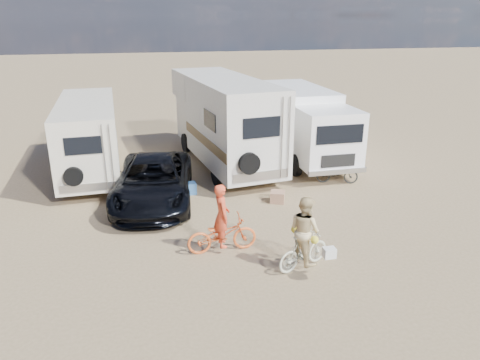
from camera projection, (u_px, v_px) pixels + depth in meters
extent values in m
plane|color=#967C59|center=(263.00, 235.00, 13.11)|extent=(140.00, 140.00, 0.00)
imported|color=black|center=(154.00, 181.00, 15.22)|extent=(3.15, 5.63, 1.49)
imported|color=orange|center=(222.00, 234.00, 12.06)|extent=(1.89, 0.72, 0.98)
imported|color=beige|center=(304.00, 251.00, 11.27)|extent=(1.61, 1.00, 0.94)
imported|color=#DB4727|center=(222.00, 222.00, 11.93)|extent=(0.44, 0.64, 1.73)
imported|color=#D9C088|center=(304.00, 236.00, 11.13)|extent=(0.93, 1.03, 1.73)
imported|color=#262826|center=(337.00, 173.00, 17.04)|extent=(1.64, 1.03, 0.81)
cube|color=#2F5E96|center=(189.00, 188.00, 16.06)|extent=(0.54, 0.41, 0.41)
cube|color=#9A6D53|center=(277.00, 197.00, 15.36)|extent=(0.61, 0.61, 0.38)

